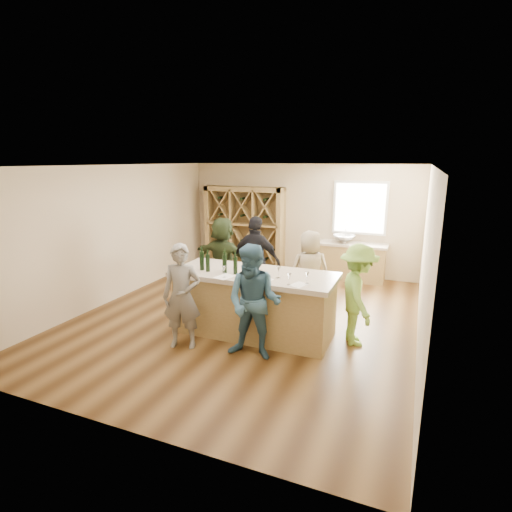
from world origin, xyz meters
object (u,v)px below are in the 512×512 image
at_px(wine_bottle_c, 225,262).
at_px(person_far_right, 310,271).
at_px(wine_bottle_b, 208,263).
at_px(sink, 344,239).
at_px(wine_bottle_a, 202,261).
at_px(person_near_right, 254,303).
at_px(tasting_counter_base, 254,305).
at_px(wine_bottle_e, 235,266).
at_px(wine_bottle_d, 225,264).
at_px(person_server, 358,295).
at_px(wine_rack, 244,228).
at_px(person_far_left, 223,257).
at_px(person_far_mid, 256,261).
at_px(wine_bottle_f, 250,269).
at_px(person_near_left, 182,296).

bearing_deg(wine_bottle_c, person_far_right, 53.82).
height_order(wine_bottle_b, person_far_right, person_far_right).
xyz_separation_m(sink, wine_bottle_a, (-1.67, -4.01, 0.23)).
relative_size(sink, person_near_right, 0.31).
bearing_deg(sink, person_near_right, -95.89).
relative_size(tasting_counter_base, person_near_right, 1.50).
xyz_separation_m(tasting_counter_base, wine_bottle_e, (-0.25, -0.19, 0.72)).
bearing_deg(wine_bottle_e, person_near_right, -45.80).
distance_m(sink, wine_bottle_d, 4.22).
bearing_deg(person_far_right, wine_bottle_c, 23.68).
height_order(tasting_counter_base, wine_bottle_b, wine_bottle_b).
xyz_separation_m(sink, person_server, (0.86, -3.54, -0.19)).
height_order(wine_rack, person_far_left, wine_rack).
distance_m(tasting_counter_base, person_far_right, 1.55).
height_order(wine_rack, person_far_right, wine_rack).
distance_m(person_far_mid, person_far_right, 1.10).
relative_size(wine_bottle_b, wine_bottle_f, 0.97).
height_order(wine_rack, person_near_right, wine_rack).
bearing_deg(wine_bottle_b, person_near_right, -27.39).
relative_size(person_near_left, person_far_mid, 0.92).
relative_size(person_near_left, person_far_right, 1.05).
relative_size(wine_bottle_b, person_far_mid, 0.16).
height_order(person_server, wine_bottle_f, person_server).
relative_size(wine_bottle_e, person_far_mid, 0.16).
relative_size(wine_rack, wine_bottle_a, 6.78).
bearing_deg(person_near_right, person_server, 34.83).
distance_m(wine_rack, tasting_counter_base, 4.37).
distance_m(wine_bottle_b, wine_bottle_d, 0.30).
xyz_separation_m(sink, person_far_mid, (-1.31, -2.48, -0.11)).
xyz_separation_m(wine_rack, person_near_left, (1.05, -4.77, -0.27)).
bearing_deg(tasting_counter_base, wine_rack, 116.05).
relative_size(wine_rack, wine_bottle_e, 7.76).
xyz_separation_m(wine_bottle_b, wine_bottle_e, (0.49, 0.04, -0.00)).
relative_size(wine_bottle_b, wine_bottle_c, 0.96).
bearing_deg(person_far_left, tasting_counter_base, 141.56).
relative_size(wine_bottle_d, person_far_right, 0.19).
distance_m(wine_rack, sink, 2.70).
bearing_deg(wine_bottle_d, sink, 72.94).
xyz_separation_m(wine_bottle_c, person_server, (2.17, 0.35, -0.41)).
relative_size(wine_bottle_b, person_far_left, 0.17).
relative_size(wine_bottle_b, wine_bottle_d, 0.95).
height_order(wine_bottle_e, person_server, person_server).
bearing_deg(wine_bottle_a, wine_bottle_d, -2.63).
xyz_separation_m(wine_rack, wine_bottle_c, (1.40, -3.96, 0.13)).
xyz_separation_m(person_server, wine_bottle_f, (-1.61, -0.58, 0.41)).
bearing_deg(wine_bottle_d, wine_bottle_f, -10.78).
distance_m(sink, wine_bottle_f, 4.19).
relative_size(sink, wine_bottle_f, 1.81).
height_order(person_far_right, wine_bottle_f, person_far_right).
distance_m(wine_bottle_e, person_server, 2.01).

